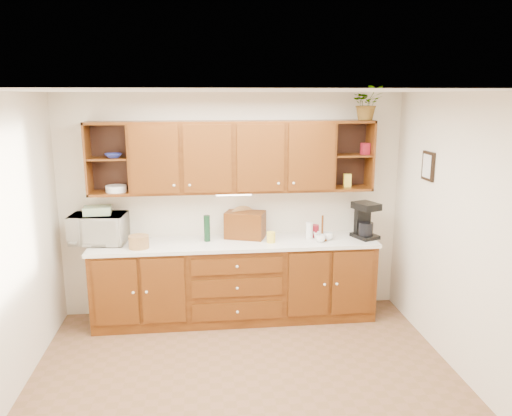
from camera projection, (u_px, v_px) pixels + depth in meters
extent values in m
plane|color=brown|center=(247.00, 387.00, 4.49)|extent=(4.00, 4.00, 0.00)
plane|color=white|center=(246.00, 91.00, 3.91)|extent=(4.00, 4.00, 0.00)
plane|color=#EFE2C9|center=(233.00, 205.00, 5.90)|extent=(4.00, 0.00, 4.00)
plane|color=#EFE2C9|center=(471.00, 242.00, 4.42)|extent=(0.00, 3.50, 3.50)
cube|color=#3D1B07|center=(235.00, 282.00, 5.79)|extent=(3.20, 0.60, 0.90)
cube|color=white|center=(235.00, 243.00, 5.68)|extent=(3.24, 0.64, 0.04)
cube|color=#3D1B07|center=(233.00, 157.00, 5.61)|extent=(2.30, 0.33, 0.80)
cube|color=black|center=(110.00, 157.00, 5.61)|extent=(0.45, 0.02, 0.80)
cube|color=black|center=(348.00, 154.00, 5.90)|extent=(0.45, 0.02, 0.80)
cube|color=#3D1B07|center=(108.00, 158.00, 5.46)|extent=(0.43, 0.30, 0.02)
cube|color=#3D1B07|center=(352.00, 155.00, 5.75)|extent=(0.43, 0.30, 0.02)
cube|color=#3D1B07|center=(353.00, 121.00, 5.67)|extent=(0.45, 0.33, 0.03)
cube|color=white|center=(234.00, 194.00, 5.65)|extent=(0.40, 0.05, 0.02)
cube|color=black|center=(428.00, 166.00, 5.17)|extent=(0.03, 0.24, 0.30)
cylinder|color=#A87E46|center=(139.00, 242.00, 5.42)|extent=(0.27, 0.27, 0.14)
imported|color=beige|center=(99.00, 229.00, 5.59)|extent=(0.64, 0.46, 0.33)
cube|color=#D9D166|center=(97.00, 210.00, 5.54)|extent=(0.31, 0.24, 0.09)
cylinder|color=black|center=(207.00, 228.00, 5.66)|extent=(0.08, 0.08, 0.30)
cylinder|color=#A87E46|center=(243.00, 236.00, 5.87)|extent=(0.38, 0.21, 0.37)
cube|color=#3D1B07|center=(245.00, 225.00, 5.80)|extent=(0.51, 0.41, 0.31)
cylinder|color=#3D1B07|center=(322.00, 228.00, 5.70)|extent=(0.02, 0.02, 0.29)
cylinder|color=#3D1B07|center=(322.00, 239.00, 5.73)|extent=(0.12, 0.12, 0.02)
imported|color=white|center=(329.00, 236.00, 5.73)|extent=(0.12, 0.12, 0.09)
imported|color=white|center=(317.00, 235.00, 5.78)|extent=(0.12, 0.12, 0.09)
imported|color=white|center=(321.00, 238.00, 5.65)|extent=(0.12, 0.12, 0.09)
cylinder|color=maroon|center=(314.00, 231.00, 5.85)|extent=(0.13, 0.13, 0.14)
cylinder|color=white|center=(309.00, 231.00, 5.76)|extent=(0.10, 0.10, 0.19)
cylinder|color=yellow|center=(271.00, 237.00, 5.63)|extent=(0.12, 0.12, 0.12)
cube|color=black|center=(365.00, 236.00, 5.82)|extent=(0.31, 0.35, 0.04)
cube|color=black|center=(362.00, 219.00, 5.89)|extent=(0.21, 0.14, 0.36)
cube|color=black|center=(366.00, 206.00, 5.74)|extent=(0.31, 0.35, 0.08)
cylinder|color=black|center=(366.00, 229.00, 5.78)|extent=(0.22, 0.22, 0.16)
imported|color=navy|center=(113.00, 156.00, 5.44)|extent=(0.23, 0.23, 0.05)
cylinder|color=white|center=(116.00, 189.00, 5.53)|extent=(0.31, 0.31, 0.07)
cube|color=yellow|center=(347.00, 180.00, 5.81)|extent=(0.09, 0.07, 0.15)
cube|color=maroon|center=(365.00, 149.00, 5.73)|extent=(0.10, 0.09, 0.13)
imported|color=#999999|center=(367.00, 103.00, 5.58)|extent=(0.35, 0.31, 0.38)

